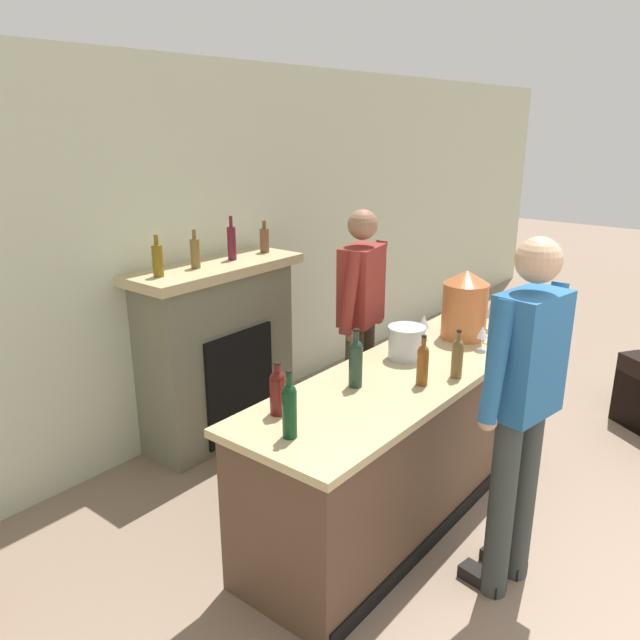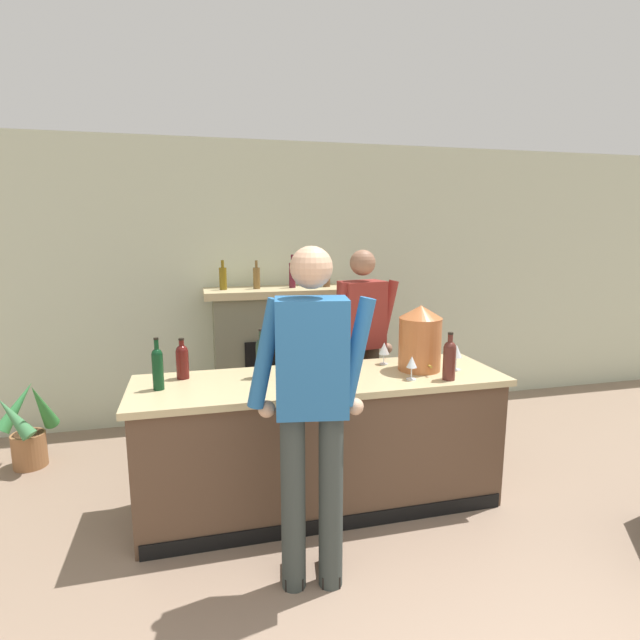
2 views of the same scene
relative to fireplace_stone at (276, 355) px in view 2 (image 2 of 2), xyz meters
name	(u,v)px [view 2 (image 2 of 2)]	position (x,y,z in m)	size (l,w,h in m)	color
wall_back_panel	(298,282)	(0.28, 0.26, 0.69)	(12.00, 0.07, 2.75)	beige
bar_counter	(321,442)	(0.05, -1.60, -0.22)	(2.50, 0.75, 0.93)	brown
fireplace_stone	(276,355)	(0.00, 0.00, 0.00)	(1.34, 0.52, 1.67)	#71725C
potted_plant_corner	(27,430)	(-2.11, -0.47, -0.37)	(0.49, 0.49, 0.75)	#98643C
person_customer	(312,406)	(-0.20, -2.37, 0.34)	(0.65, 0.35, 1.84)	#363D3A
person_bartender	(362,344)	(0.59, -0.88, 0.28)	(0.65, 0.36, 1.75)	#463B2D
copper_dispenser	(420,338)	(0.78, -1.58, 0.47)	(0.30, 0.34, 0.46)	#B96535
ice_bucket_steel	(338,357)	(0.20, -1.49, 0.34)	(0.23, 0.23, 0.20)	silver
wine_bottle_port_short	(182,360)	(-0.85, -1.39, 0.37)	(0.08, 0.08, 0.28)	#531411
wine_bottle_rose_blush	(306,367)	(-0.09, -1.77, 0.37)	(0.06, 0.06, 0.29)	brown
wine_bottle_merlot_tall	(158,367)	(-0.99, -1.59, 0.39)	(0.07, 0.07, 0.33)	#0C3619
wine_bottle_chardonnay_pale	(343,369)	(0.13, -1.86, 0.37)	(0.07, 0.07, 0.28)	brown
wine_bottle_riesling_slim	(262,356)	(-0.33, -1.49, 0.39)	(0.08, 0.08, 0.33)	#203528
wine_bottle_burgundy_dark	(449,358)	(0.86, -1.85, 0.39)	(0.08, 0.08, 0.32)	#52231C
wine_glass_front_left	(412,363)	(0.62, -1.79, 0.35)	(0.07, 0.07, 0.16)	silver
wine_glass_mid_counter	(434,344)	(1.01, -1.35, 0.36)	(0.07, 0.07, 0.17)	silver
wine_glass_front_right	(384,349)	(0.59, -1.39, 0.36)	(0.08, 0.08, 0.17)	silver
wine_glass_near_bucket	(456,352)	(1.02, -1.66, 0.37)	(0.08, 0.08, 0.18)	silver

